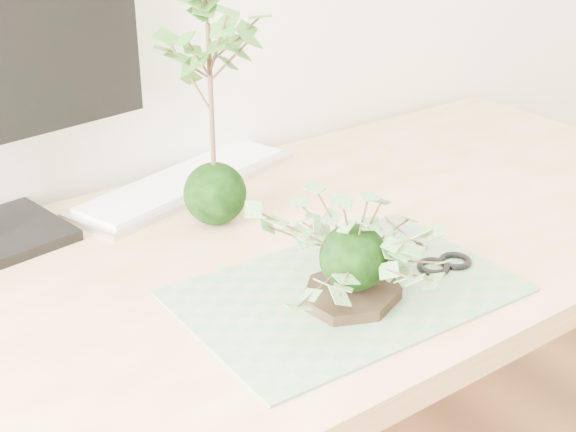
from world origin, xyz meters
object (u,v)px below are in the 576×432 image
object	(u,v)px
desk	(286,298)
maple_kokedama	(209,41)
keyboard	(186,182)
ivy_kokedama	(354,228)

from	to	relation	value
desk	maple_kokedama	distance (m)	0.39
desk	keyboard	world-z (taller)	keyboard
keyboard	maple_kokedama	bearing A→B (deg)	-118.94
maple_kokedama	desk	bearing A→B (deg)	-73.22
maple_kokedama	keyboard	distance (m)	0.32
maple_kokedama	keyboard	size ratio (longest dim) A/B	0.88
ivy_kokedama	keyboard	xyz separation A→B (m)	(0.02, 0.46, -0.10)
ivy_kokedama	maple_kokedama	xyz separation A→B (m)	(-0.02, 0.30, 0.18)
ivy_kokedama	desk	bearing A→B (deg)	83.25
keyboard	ivy_kokedama	bearing A→B (deg)	-108.43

